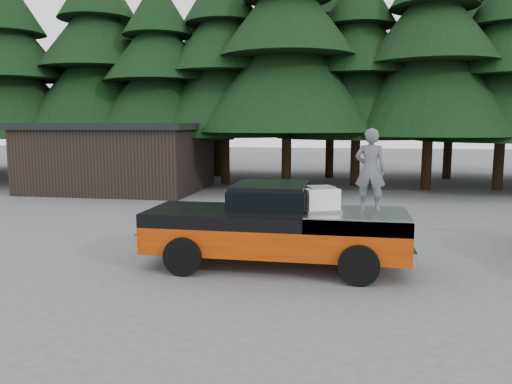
% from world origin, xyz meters
% --- Properties ---
extents(ground, '(120.00, 120.00, 0.00)m').
position_xyz_m(ground, '(0.00, 0.00, 0.00)').
color(ground, '#4B4C4E').
rests_on(ground, ground).
extents(pickup_truck, '(6.00, 2.04, 1.33)m').
position_xyz_m(pickup_truck, '(0.54, -0.07, 0.67)').
color(pickup_truck, '#C63801').
rests_on(pickup_truck, ground).
extents(truck_cab, '(1.66, 1.90, 0.59)m').
position_xyz_m(truck_cab, '(0.44, -0.07, 1.62)').
color(truck_cab, black).
rests_on(truck_cab, pickup_truck).
extents(air_compressor, '(0.90, 0.84, 0.49)m').
position_xyz_m(air_compressor, '(1.55, -0.14, 1.58)').
color(air_compressor, silver).
rests_on(air_compressor, pickup_truck).
extents(man_on_bed, '(0.72, 0.52, 1.82)m').
position_xyz_m(man_on_bed, '(2.61, 0.15, 2.24)').
color(man_on_bed, '#505257').
rests_on(man_on_bed, pickup_truck).
extents(utility_building, '(8.40, 6.40, 3.30)m').
position_xyz_m(utility_building, '(-9.00, 12.00, 1.67)').
color(utility_building, black).
rests_on(utility_building, ground).
extents(treeline, '(60.15, 16.05, 17.50)m').
position_xyz_m(treeline, '(0.42, 17.20, 7.72)').
color(treeline, black).
rests_on(treeline, ground).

